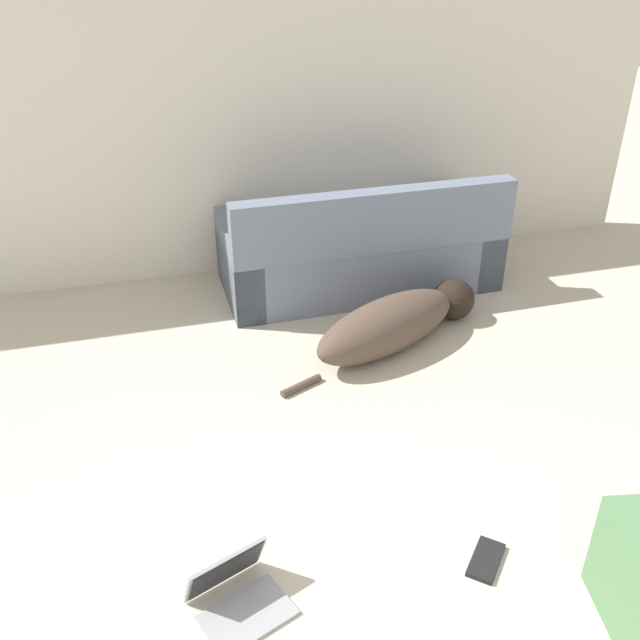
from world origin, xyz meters
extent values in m
cube|color=beige|center=(0.00, 4.00, 1.20)|extent=(7.08, 0.06, 2.40)
cube|color=slate|center=(1.09, 3.48, 0.21)|extent=(1.95, 0.82, 0.42)
cube|color=slate|center=(1.10, 3.13, 0.63)|extent=(1.95, 0.16, 0.42)
cube|color=slate|center=(1.97, 3.49, 0.28)|extent=(0.21, 0.81, 0.56)
cube|color=slate|center=(0.22, 3.47, 0.28)|extent=(0.21, 0.81, 0.56)
ellipsoid|color=#4C3D33|center=(0.99, 2.57, 0.17)|extent=(1.15, 0.78, 0.34)
sphere|color=black|center=(1.56, 2.82, 0.14)|extent=(0.37, 0.37, 0.28)
cylinder|color=#4C3D33|center=(0.37, 2.29, 0.02)|extent=(0.27, 0.15, 0.04)
cube|color=gray|center=(-0.21, 0.86, 0.01)|extent=(0.41, 0.34, 0.02)
cube|color=gray|center=(-0.27, 1.01, 0.12)|extent=(0.36, 0.22, 0.22)
cube|color=black|center=(-0.27, 1.00, 0.12)|extent=(0.33, 0.20, 0.20)
cube|color=black|center=(0.82, 0.86, 0.01)|extent=(0.24, 0.24, 0.02)
camera|label=1|loc=(-0.43, -0.99, 2.43)|focal=40.00mm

